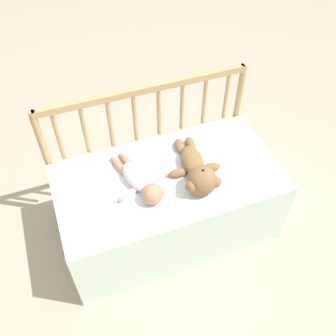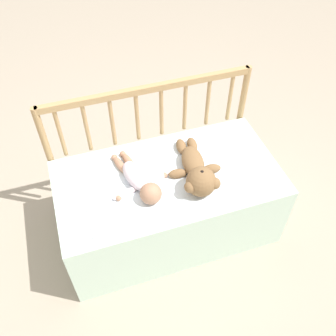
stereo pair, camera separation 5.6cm
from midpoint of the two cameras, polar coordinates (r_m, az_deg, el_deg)
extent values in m
plane|color=tan|center=(2.30, 0.76, -8.80)|extent=(12.00, 12.00, 0.00)
cube|color=silver|center=(2.11, 0.82, -5.39)|extent=(1.17, 0.61, 0.45)
cylinder|color=tan|center=(2.16, -16.47, 0.44)|extent=(0.04, 0.04, 0.79)
cylinder|color=tan|center=(2.37, 11.40, 6.76)|extent=(0.04, 0.04, 0.79)
cube|color=tan|center=(1.95, -2.20, 11.95)|extent=(1.13, 0.03, 0.04)
cylinder|color=tan|center=(2.01, -15.32, 5.07)|extent=(0.02, 0.02, 0.31)
cylinder|color=tan|center=(2.01, -11.50, 5.97)|extent=(0.02, 0.02, 0.31)
cylinder|color=tan|center=(2.02, -7.69, 6.85)|extent=(0.02, 0.02, 0.31)
cylinder|color=tan|center=(2.04, -3.92, 7.68)|extent=(0.02, 0.02, 0.31)
cylinder|color=tan|center=(2.07, -0.22, 8.46)|extent=(0.02, 0.02, 0.31)
cylinder|color=tan|center=(2.11, 3.37, 9.18)|extent=(0.02, 0.02, 0.31)
cylinder|color=tan|center=(2.15, 6.84, 9.84)|extent=(0.02, 0.02, 0.31)
cylinder|color=tan|center=(2.21, 10.17, 10.44)|extent=(0.02, 0.02, 0.31)
cube|color=white|center=(1.94, 0.35, -1.04)|extent=(0.85, 0.54, 0.01)
ellipsoid|color=olive|center=(1.95, 4.63, 0.94)|extent=(0.14, 0.23, 0.09)
sphere|color=olive|center=(1.82, 5.94, -2.10)|extent=(0.15, 0.15, 0.15)
sphere|color=beige|center=(1.79, 6.04, -1.24)|extent=(0.06, 0.06, 0.06)
sphere|color=black|center=(1.77, 6.11, -0.69)|extent=(0.02, 0.02, 0.02)
sphere|color=olive|center=(1.82, 7.98, -2.36)|extent=(0.06, 0.06, 0.06)
sphere|color=olive|center=(1.79, 4.32, -2.93)|extent=(0.06, 0.06, 0.06)
ellipsoid|color=olive|center=(1.96, 7.50, -0.13)|extent=(0.10, 0.06, 0.05)
ellipsoid|color=olive|center=(1.92, 2.35, -0.88)|extent=(0.10, 0.06, 0.05)
ellipsoid|color=olive|center=(2.07, 4.48, 3.50)|extent=(0.07, 0.11, 0.05)
ellipsoid|color=olive|center=(2.05, 2.82, 3.28)|extent=(0.07, 0.11, 0.05)
ellipsoid|color=white|center=(1.89, -4.03, -1.23)|extent=(0.15, 0.23, 0.08)
sphere|color=tan|center=(1.80, -1.74, -3.92)|extent=(0.11, 0.11, 0.11)
ellipsoid|color=white|center=(1.90, -0.80, -1.58)|extent=(0.14, 0.07, 0.04)
ellipsoid|color=white|center=(1.85, -5.66, -3.90)|extent=(0.14, 0.07, 0.04)
sphere|color=tan|center=(1.91, 0.35, -1.21)|extent=(0.03, 0.03, 0.03)
sphere|color=tan|center=(1.84, -6.69, -4.57)|extent=(0.03, 0.03, 0.03)
ellipsoid|color=tan|center=(1.99, -5.17, 0.97)|extent=(0.07, 0.14, 0.04)
ellipsoid|color=tan|center=(1.97, -6.46, 0.39)|extent=(0.07, 0.14, 0.04)
sphere|color=tan|center=(2.03, -6.11, 2.12)|extent=(0.03, 0.03, 0.03)
sphere|color=tan|center=(2.02, -7.38, 1.56)|extent=(0.03, 0.03, 0.03)
camera|label=1|loc=(0.03, -89.15, 0.93)|focal=40.00mm
camera|label=2|loc=(0.03, 90.85, -0.93)|focal=40.00mm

